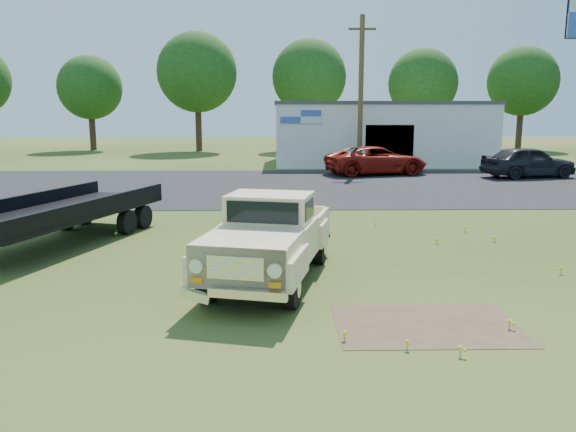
% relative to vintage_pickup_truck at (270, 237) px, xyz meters
% --- Properties ---
extents(ground, '(140.00, 140.00, 0.00)m').
position_rel_vintage_pickup_truck_xyz_m(ground, '(1.11, 0.46, -0.92)').
color(ground, '#2C3F14').
rests_on(ground, ground).
extents(asphalt_lot, '(90.00, 14.00, 0.02)m').
position_rel_vintage_pickup_truck_xyz_m(asphalt_lot, '(1.11, 15.46, -0.92)').
color(asphalt_lot, black).
rests_on(asphalt_lot, ground).
extents(dirt_patch_a, '(3.00, 2.00, 0.01)m').
position_rel_vintage_pickup_truck_xyz_m(dirt_patch_a, '(2.61, -2.54, -0.92)').
color(dirt_patch_a, brown).
rests_on(dirt_patch_a, ground).
extents(dirt_patch_b, '(2.20, 1.60, 0.01)m').
position_rel_vintage_pickup_truck_xyz_m(dirt_patch_b, '(-0.89, 3.96, -0.92)').
color(dirt_patch_b, brown).
rests_on(dirt_patch_b, ground).
extents(commercial_building, '(14.20, 8.20, 4.15)m').
position_rel_vintage_pickup_truck_xyz_m(commercial_building, '(7.11, 27.46, 1.18)').
color(commercial_building, white).
rests_on(commercial_building, ground).
extents(utility_pole_mid, '(1.60, 0.30, 9.00)m').
position_rel_vintage_pickup_truck_xyz_m(utility_pole_mid, '(5.11, 22.46, 3.68)').
color(utility_pole_mid, '#4A3A22').
rests_on(utility_pole_mid, ground).
extents(treeline_b, '(5.76, 5.76, 8.57)m').
position_rel_vintage_pickup_truck_xyz_m(treeline_b, '(-16.89, 41.46, 4.75)').
color(treeline_b, '#3A291A').
rests_on(treeline_b, ground).
extents(treeline_c, '(7.04, 7.04, 10.47)m').
position_rel_vintage_pickup_truck_xyz_m(treeline_c, '(-6.89, 39.96, 6.01)').
color(treeline_c, '#3A291A').
rests_on(treeline_c, ground).
extents(treeline_d, '(6.72, 6.72, 10.00)m').
position_rel_vintage_pickup_truck_xyz_m(treeline_d, '(3.11, 40.96, 5.70)').
color(treeline_d, '#3A291A').
rests_on(treeline_d, ground).
extents(treeline_e, '(6.08, 6.08, 9.04)m').
position_rel_vintage_pickup_truck_xyz_m(treeline_e, '(13.11, 39.46, 5.06)').
color(treeline_e, '#3A291A').
rests_on(treeline_e, ground).
extents(treeline_f, '(6.40, 6.40, 9.52)m').
position_rel_vintage_pickup_truck_xyz_m(treeline_f, '(23.11, 41.96, 5.38)').
color(treeline_f, '#3A291A').
rests_on(treeline_f, ground).
extents(vintage_pickup_truck, '(3.10, 5.39, 1.84)m').
position_rel_vintage_pickup_truck_xyz_m(vintage_pickup_truck, '(0.00, 0.00, 0.00)').
color(vintage_pickup_truck, beige).
rests_on(vintage_pickup_truck, ground).
extents(flatbed_trailer, '(4.50, 7.62, 1.97)m').
position_rel_vintage_pickup_truck_xyz_m(flatbed_trailer, '(-5.63, 3.48, 0.07)').
color(flatbed_trailer, black).
rests_on(flatbed_trailer, ground).
extents(red_pickup, '(6.15, 3.99, 1.57)m').
position_rel_vintage_pickup_truck_xyz_m(red_pickup, '(5.73, 20.13, -0.13)').
color(red_pickup, maroon).
rests_on(red_pickup, ground).
extents(dark_sedan, '(5.22, 2.91, 1.68)m').
position_rel_vintage_pickup_truck_xyz_m(dark_sedan, '(13.59, 18.47, -0.08)').
color(dark_sedan, black).
rests_on(dark_sedan, ground).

